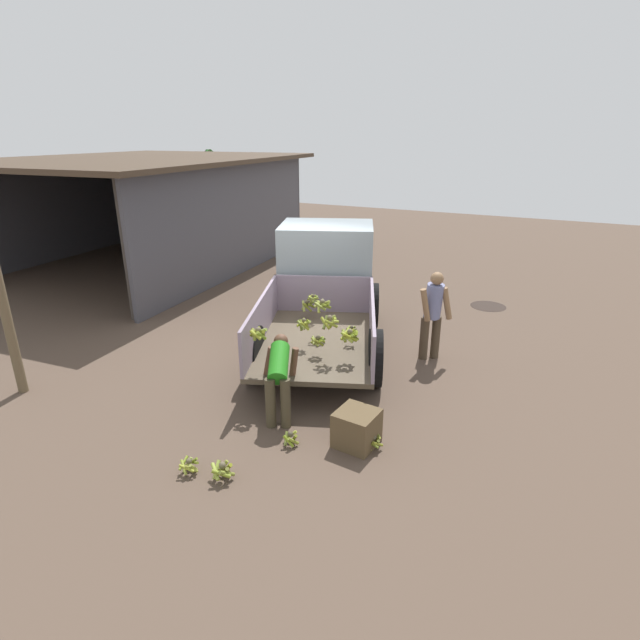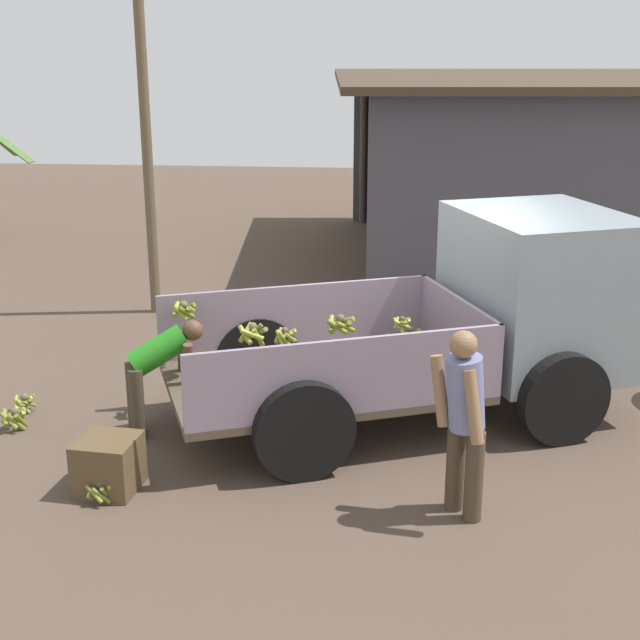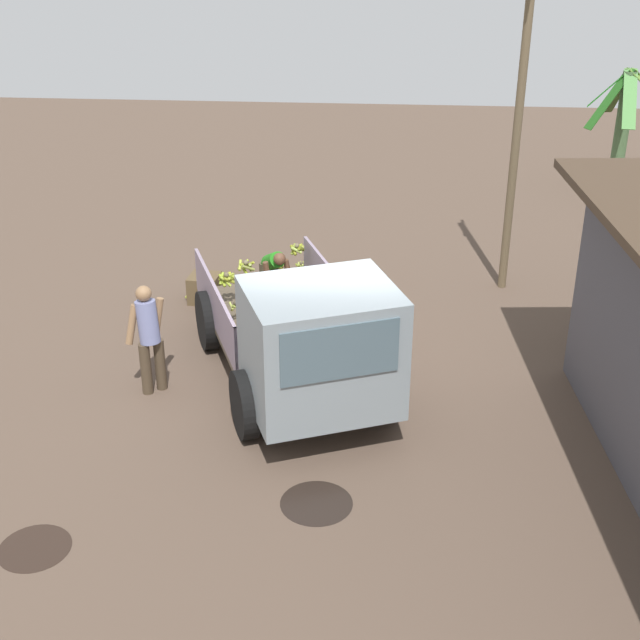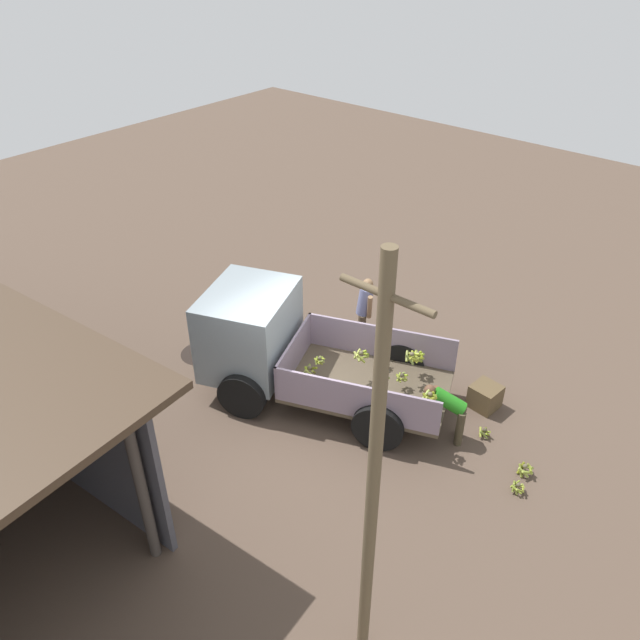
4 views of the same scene
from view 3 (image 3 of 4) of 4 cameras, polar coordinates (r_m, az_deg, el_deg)
ground at (r=13.06m, az=0.27°, el=-4.09°), size 36.00×36.00×0.00m
mud_patch_0 at (r=10.76m, az=-0.23°, el=-11.64°), size 0.87×0.87×0.01m
mud_patch_1 at (r=10.63m, az=-17.80°, el=-13.73°), size 0.81×0.81×0.01m
cargo_truck at (r=11.82m, az=-0.61°, el=-1.49°), size 4.99×3.45×2.08m
utility_pole at (r=15.50m, az=12.55°, el=12.23°), size 0.94×0.14×5.79m
banana_palm_4 at (r=22.28m, az=18.82°, el=11.72°), size 2.23×2.25×2.77m
person_foreground_visitor at (r=12.72m, az=-10.90°, el=-0.89°), size 0.54×0.57×1.62m
person_worker_loading at (r=15.11m, az=-3.02°, el=3.25°), size 0.79×0.68×1.13m
banana_bunch_on_ground_0 at (r=15.89m, az=-4.42°, el=2.13°), size 0.23×0.23×0.20m
banana_bunch_on_ground_1 at (r=15.70m, az=-8.21°, el=1.64°), size 0.23×0.24×0.21m
banana_bunch_on_ground_2 at (r=16.69m, az=-2.68°, el=3.49°), size 0.28×0.31×0.23m
banana_bunch_on_ground_3 at (r=16.73m, az=-1.18°, el=3.51°), size 0.24×0.24×0.20m
wooden_crate_0 at (r=15.60m, az=-7.40°, el=2.03°), size 0.55×0.55×0.48m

